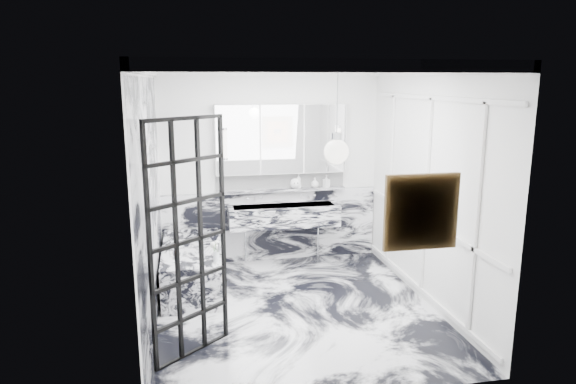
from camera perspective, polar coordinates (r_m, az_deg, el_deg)
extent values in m
plane|color=silver|center=(6.22, 0.84, -12.84)|extent=(3.60, 3.60, 0.00)
plane|color=white|center=(5.64, 0.93, 13.88)|extent=(3.60, 3.60, 0.00)
plane|color=white|center=(7.51, -1.96, 2.75)|extent=(3.60, 0.00, 3.60)
plane|color=white|center=(4.09, 6.13, -5.48)|extent=(3.60, 0.00, 3.60)
plane|color=white|center=(5.67, -15.15, -0.81)|extent=(0.00, 3.60, 3.60)
plane|color=white|center=(6.29, 15.29, 0.46)|extent=(0.00, 3.60, 3.60)
cube|color=silver|center=(7.68, -1.88, -3.73)|extent=(3.18, 0.05, 1.05)
cube|color=silver|center=(5.68, -14.97, -1.40)|extent=(0.02, 3.56, 2.68)
cube|color=white|center=(6.30, 15.07, -0.44)|extent=(0.03, 3.40, 2.30)
imported|color=#8C5919|center=(7.53, 1.19, 1.21)|extent=(0.10, 0.10, 0.21)
imported|color=#4C4C51|center=(7.63, 4.29, 1.20)|extent=(0.11, 0.11, 0.18)
imported|color=silver|center=(7.59, 3.00, 1.04)|extent=(0.12, 0.12, 0.15)
sphere|color=white|center=(7.53, 0.78, 0.96)|extent=(0.15, 0.15, 0.15)
cylinder|color=#8C5919|center=(7.54, 1.16, 0.79)|extent=(0.04, 0.04, 0.10)
cylinder|color=silver|center=(6.17, -7.96, -7.06)|extent=(0.07, 0.07, 0.12)
cube|color=#C55E14|center=(4.31, 14.59, -2.16)|extent=(0.53, 0.05, 0.53)
sphere|color=white|center=(4.56, 5.39, 4.46)|extent=(0.22, 0.22, 0.22)
cube|color=silver|center=(7.44, -0.48, -2.62)|extent=(1.60, 0.45, 0.30)
cube|color=silver|center=(7.52, -0.72, 0.21)|extent=(1.90, 0.14, 0.04)
cube|color=white|center=(7.55, -0.81, 1.30)|extent=(1.90, 0.03, 0.23)
cube|color=white|center=(7.40, -0.74, 5.90)|extent=(1.90, 0.16, 1.00)
cylinder|color=white|center=(7.21, -7.05, 5.32)|extent=(0.07, 0.07, 0.40)
cylinder|color=white|center=(7.51, 5.59, 5.62)|extent=(0.07, 0.07, 0.40)
cube|color=silver|center=(6.83, -10.54, -8.21)|extent=(0.75, 1.65, 0.55)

